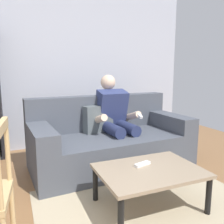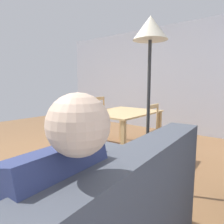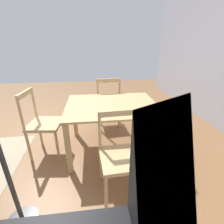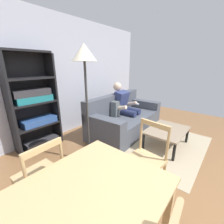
{
  "view_description": "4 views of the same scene",
  "coord_description": "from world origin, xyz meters",
  "px_view_note": "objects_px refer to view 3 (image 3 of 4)",
  "views": [
    {
      "loc": [
        0.17,
        -1.03,
        1.24
      ],
      "look_at": [
        1.32,
        1.74,
        0.72
      ],
      "focal_mm": 38.33,
      "sensor_mm": 36.0,
      "label": 1
    },
    {
      "loc": [
        1.84,
        2.6,
        1.21
      ],
      "look_at": [
        0.15,
        1.23,
        0.9
      ],
      "focal_mm": 32.4,
      "sensor_mm": 36.0,
      "label": 2
    },
    {
      "loc": [
        -0.77,
        2.6,
        1.52
      ],
      "look_at": [
        -1.02,
        0.51,
        0.6
      ],
      "focal_mm": 26.17,
      "sensor_mm": 36.0,
      "label": 3
    },
    {
      "loc": [
        -1.52,
        -0.18,
        1.61
      ],
      "look_at": [
        0.15,
        1.23,
        0.9
      ],
      "focal_mm": 23.61,
      "sensor_mm": 36.0,
      "label": 4
    }
  ],
  "objects_px": {
    "dining_chair_facing_couch": "(43,124)",
    "dining_chair_by_doorway": "(107,102)",
    "dining_table": "(112,111)",
    "dining_chair_near_wall": "(121,156)"
  },
  "relations": [
    {
      "from": "dining_chair_facing_couch",
      "to": "dining_chair_by_doorway",
      "type": "xyz_separation_m",
      "value": [
        -0.96,
        -0.76,
        0.0
      ]
    },
    {
      "from": "dining_chair_facing_couch",
      "to": "dining_chair_by_doorway",
      "type": "distance_m",
      "value": 1.22
    },
    {
      "from": "dining_chair_by_doorway",
      "to": "dining_table",
      "type": "bearing_deg",
      "value": 89.81
    },
    {
      "from": "dining_chair_near_wall",
      "to": "dining_chair_facing_couch",
      "type": "relative_size",
      "value": 0.94
    },
    {
      "from": "dining_table",
      "to": "dining_chair_by_doorway",
      "type": "height_order",
      "value": "dining_chair_by_doorway"
    },
    {
      "from": "dining_chair_facing_couch",
      "to": "dining_chair_near_wall",
      "type": "bearing_deg",
      "value": 141.25
    },
    {
      "from": "dining_chair_near_wall",
      "to": "dining_chair_by_doorway",
      "type": "bearing_deg",
      "value": -90.17
    },
    {
      "from": "dining_table",
      "to": "dining_chair_facing_couch",
      "type": "distance_m",
      "value": 0.97
    },
    {
      "from": "dining_table",
      "to": "dining_chair_near_wall",
      "type": "height_order",
      "value": "dining_chair_near_wall"
    },
    {
      "from": "dining_chair_near_wall",
      "to": "dining_chair_facing_couch",
      "type": "xyz_separation_m",
      "value": [
        0.95,
        -0.77,
        0.03
      ]
    }
  ]
}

